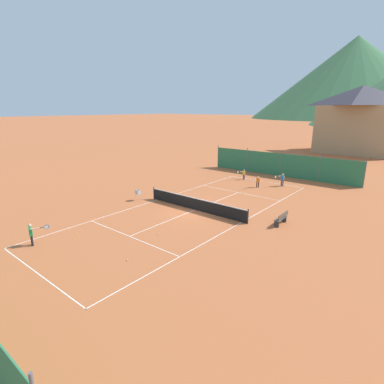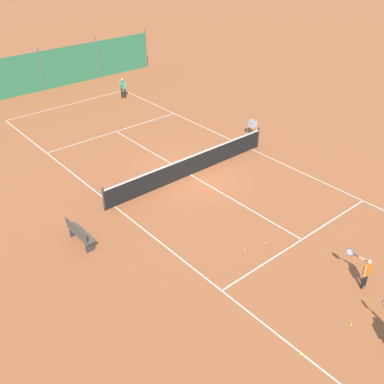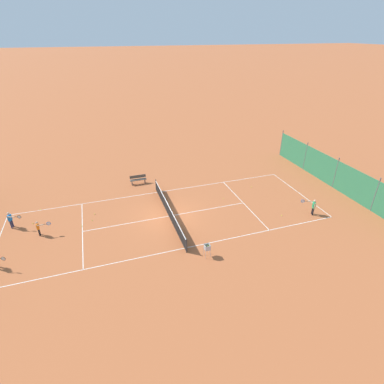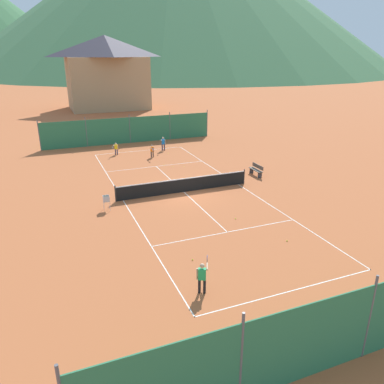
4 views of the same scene
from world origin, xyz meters
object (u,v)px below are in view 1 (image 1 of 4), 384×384
player_far_service (258,181)px  tennis_ball_near_corner (245,193)px  player_far_baseline (32,233)px  alpine_chalet (359,119)px  player_near_baseline (243,174)px  tennis_ball_by_net_right (127,260)px  player_near_service (282,179)px  tennis_ball_far_corner (76,234)px  tennis_ball_alley_left (277,188)px  tennis_ball_alley_right (246,196)px  tennis_ball_mid_court (158,234)px  tennis_ball_by_net_left (254,198)px  tennis_net (195,204)px  tennis_ball_service_box (295,193)px  ball_hopper (138,193)px  courtside_bench (281,218)px

player_far_service → tennis_ball_near_corner: size_ratio=17.18×
player_far_baseline → alpine_chalet: alpine_chalet is taller
player_near_baseline → tennis_ball_by_net_right: size_ratio=16.62×
tennis_ball_by_net_right → player_near_service: bearing=90.4°
player_far_baseline → tennis_ball_far_corner: 2.51m
tennis_ball_alley_left → tennis_ball_alley_right: bearing=-103.3°
player_near_service → tennis_ball_near_corner: (-1.45, -4.75, -0.72)m
tennis_ball_mid_court → tennis_ball_by_net_right: bearing=-71.2°
tennis_ball_alley_left → alpine_chalet: bearing=89.5°
tennis_ball_by_net_left → tennis_net: bearing=-110.9°
player_far_service → tennis_ball_by_net_left: player_far_service is taller
tennis_ball_far_corner → alpine_chalet: bearing=84.0°
tennis_ball_service_box → tennis_ball_by_net_right: (-1.88, -17.97, 0.00)m
ball_hopper → tennis_ball_by_net_left: bearing=41.8°
player_far_service → courtside_bench: (5.86, -7.87, -0.21)m
tennis_ball_alley_left → ball_hopper: (-7.49, -11.03, 0.63)m
tennis_net → player_near_baseline: (-2.30, 11.28, 0.15)m
player_near_baseline → alpine_chalet: bearing=80.9°
tennis_ball_alley_right → tennis_ball_near_corner: bearing=123.7°
tennis_net → player_near_baseline: player_near_baseline is taller
tennis_ball_far_corner → tennis_ball_near_corner: (3.43, 14.76, 0.00)m
player_near_baseline → tennis_ball_mid_court: 16.77m
tennis_ball_mid_court → ball_hopper: ball_hopper is taller
tennis_ball_service_box → player_far_baseline: bearing=-110.2°
tennis_ball_by_net_left → tennis_ball_alley_left: bearing=88.5°
player_near_service → courtside_bench: 10.74m
tennis_ball_alley_right → courtside_bench: courtside_bench is taller
player_far_service → tennis_ball_near_corner: 2.81m
tennis_ball_by_net_right → courtside_bench: courtside_bench is taller
tennis_net → tennis_ball_service_box: size_ratio=139.09×
tennis_ball_service_box → tennis_ball_far_corner: 19.17m
tennis_ball_mid_court → courtside_bench: (5.18, 6.42, 0.42)m
tennis_net → tennis_ball_mid_court: size_ratio=139.09×
tennis_ball_by_net_right → tennis_ball_mid_court: same height
player_far_baseline → tennis_ball_alley_right: (4.48, 16.34, -0.73)m
player_near_service → tennis_ball_mid_court: size_ratio=19.48×
tennis_ball_service_box → tennis_ball_alley_left: same height
courtside_bench → ball_hopper: bearing=-168.1°
player_far_service → courtside_bench: bearing=-53.3°
tennis_ball_by_net_left → tennis_ball_alley_left: same height
player_far_baseline → courtside_bench: player_far_baseline is taller
tennis_ball_mid_court → alpine_chalet: size_ratio=0.01×
courtside_bench → tennis_ball_mid_court: bearing=-128.9°
tennis_net → courtside_bench: bearing=11.6°
tennis_ball_alley_right → tennis_ball_far_corner: size_ratio=1.00×
tennis_ball_alley_right → tennis_ball_alley_left: size_ratio=1.00×
tennis_ball_by_net_left → alpine_chalet: bearing=89.4°
tennis_ball_near_corner → tennis_ball_far_corner: bearing=-103.1°
tennis_ball_alley_left → tennis_ball_by_net_left: bearing=-91.5°
player_far_baseline → tennis_ball_service_box: 21.56m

